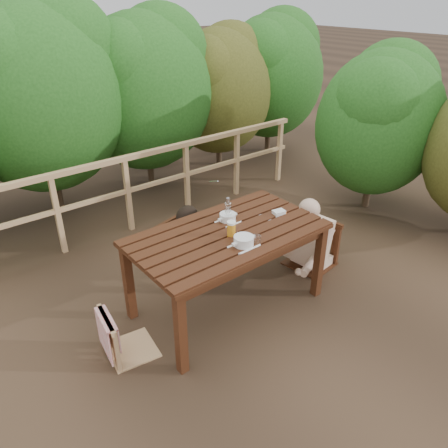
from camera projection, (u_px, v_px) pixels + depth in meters
ground at (227, 304)px, 4.38m from camera, size 60.00×60.00×0.00m
table at (227, 270)px, 4.18m from camera, size 1.79×1.01×0.83m
chair_left at (127, 313)px, 3.63m from camera, size 0.47×0.47×0.83m
chair_far at (179, 229)px, 4.80m from camera, size 0.56×0.56×0.93m
chair_right at (313, 227)px, 4.80m from camera, size 0.54×0.54×0.98m
woman at (177, 218)px, 4.75m from camera, size 0.61×0.69×1.18m
diner_right at (317, 208)px, 4.71m from camera, size 0.77×0.65×1.42m
railing at (128, 194)px, 5.51m from camera, size 5.60×0.10×1.01m
hedge_row at (102, 64)px, 5.89m from camera, size 6.60×1.60×3.80m
shrub_side at (438, 113)px, 5.34m from camera, size 1.40×2.20×2.90m
soup_near at (244, 242)px, 3.76m from camera, size 0.30×0.30×0.10m
soup_far at (228, 218)px, 4.16m from camera, size 0.26×0.26×0.09m
bread_roll at (246, 237)px, 3.86m from camera, size 0.12×0.09×0.07m
beer_glass at (231, 229)px, 3.89m from camera, size 0.08×0.08×0.15m
bottle at (228, 211)px, 4.08m from camera, size 0.07×0.07×0.27m
tumbler at (257, 239)px, 3.80m from camera, size 0.07×0.07×0.08m
butter_tub at (279, 213)px, 4.29m from camera, size 0.13×0.11×0.05m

